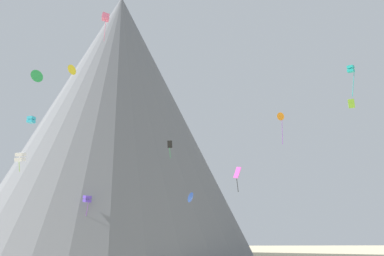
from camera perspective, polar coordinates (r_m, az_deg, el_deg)
name	(u,v)px	position (r m, az deg, el deg)	size (l,w,h in m)	color
rock_massif	(118,120)	(114.11, -9.27, 0.99)	(80.79, 80.79, 66.35)	slate
kite_rainbow_high	(106,17)	(81.32, -10.85, 13.54)	(1.47, 1.39, 5.07)	#E5668C
kite_yellow_mid	(71,70)	(61.44, -15.00, 7.06)	(1.32, 1.46, 1.46)	yellow
kite_cyan_mid	(31,120)	(85.99, -19.62, 0.98)	(1.47, 1.47, 1.13)	#33BCDB
kite_indigo_low	(87,199)	(82.28, -13.08, -8.73)	(1.61, 1.63, 4.85)	#5138B2
kite_lime_mid	(351,104)	(73.63, 19.45, 2.92)	(1.09, 0.48, 1.46)	#8CD133
kite_green_high	(37,76)	(94.58, -19.01, 6.19)	(2.38, 2.10, 2.61)	green
kite_white_mid	(20,157)	(72.15, -20.83, -3.44)	(1.47, 1.53, 2.95)	white
kite_magenta_low	(237,174)	(59.89, 5.74, -5.83)	(1.08, 0.67, 3.38)	#D1339E
kite_blue_low	(191,198)	(65.30, -0.10, -8.76)	(1.39, 1.63, 1.46)	blue
kite_orange_mid	(280,118)	(84.34, 11.09, 1.30)	(1.53, 0.67, 5.91)	orange
kite_teal_high	(351,70)	(68.15, 19.39, 6.97)	(1.21, 1.22, 4.54)	teal
kite_black_mid	(170,146)	(83.56, -2.81, -2.22)	(0.95, 0.48, 3.31)	black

